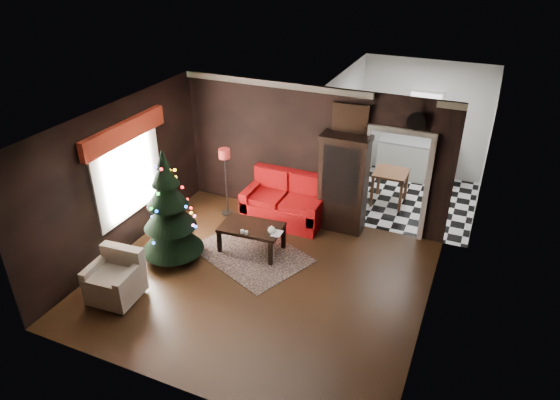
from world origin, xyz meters
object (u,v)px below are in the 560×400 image
at_px(curio_cabinet, 343,186).
at_px(wall_clock, 417,121).
at_px(christmas_tree, 169,209).
at_px(teapot, 272,230).
at_px(floor_lamp, 226,182).
at_px(kitchen_table, 389,187).
at_px(loveseat, 284,200).
at_px(armchair, 114,276).
at_px(coffee_table, 252,238).

height_order(curio_cabinet, wall_clock, wall_clock).
relative_size(christmas_tree, teapot, 13.54).
distance_m(floor_lamp, christmas_tree, 1.72).
bearing_deg(kitchen_table, loveseat, -137.49).
bearing_deg(curio_cabinet, armchair, -126.51).
bearing_deg(floor_lamp, loveseat, 17.46).
xyz_separation_m(loveseat, armchair, (-1.53, -3.40, -0.04)).
relative_size(loveseat, kitchen_table, 2.27).
bearing_deg(kitchen_table, wall_clock, -66.25).
bearing_deg(wall_clock, kitchen_table, 113.75).
relative_size(loveseat, christmas_tree, 0.80).
bearing_deg(christmas_tree, teapot, 24.45).
relative_size(coffee_table, kitchen_table, 1.52).
relative_size(loveseat, teapot, 10.83).
height_order(loveseat, floor_lamp, floor_lamp).
height_order(christmas_tree, wall_clock, wall_clock).
distance_m(teapot, kitchen_table, 3.33).
distance_m(loveseat, armchair, 3.73).
height_order(armchair, kitchen_table, armchair).
distance_m(floor_lamp, coffee_table, 1.44).
height_order(curio_cabinet, christmas_tree, christmas_tree).
height_order(loveseat, christmas_tree, christmas_tree).
distance_m(loveseat, floor_lamp, 1.24).
distance_m(loveseat, curio_cabinet, 1.25).
bearing_deg(floor_lamp, christmas_tree, -96.38).
xyz_separation_m(loveseat, coffee_table, (-0.14, -1.24, -0.23)).
relative_size(christmas_tree, kitchen_table, 2.83).
xyz_separation_m(loveseat, wall_clock, (2.35, 0.40, 1.88)).
relative_size(loveseat, coffee_table, 1.49).
height_order(teapot, kitchen_table, kitchen_table).
relative_size(armchair, kitchen_table, 1.06).
bearing_deg(loveseat, wall_clock, 9.66).
height_order(loveseat, teapot, loveseat).
xyz_separation_m(curio_cabinet, kitchen_table, (0.65, 1.43, -0.57)).
xyz_separation_m(teapot, kitchen_table, (1.50, 2.96, -0.22)).
relative_size(curio_cabinet, kitchen_table, 2.53).
bearing_deg(christmas_tree, loveseat, 57.12).
height_order(christmas_tree, teapot, christmas_tree).
relative_size(curio_cabinet, coffee_table, 1.66).
bearing_deg(armchair, kitchen_table, 52.21).
relative_size(loveseat, floor_lamp, 1.16).
bearing_deg(curio_cabinet, coffee_table, -131.53).
bearing_deg(coffee_table, wall_clock, 33.32).
distance_m(floor_lamp, wall_clock, 3.89).
bearing_deg(teapot, kitchen_table, 63.24).
bearing_deg(floor_lamp, curio_cabinet, 14.18).
bearing_deg(kitchen_table, coffee_table, -123.90).
bearing_deg(armchair, coffee_table, 52.89).
height_order(armchair, coffee_table, armchair).
xyz_separation_m(christmas_tree, coffee_table, (1.19, 0.82, -0.78)).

